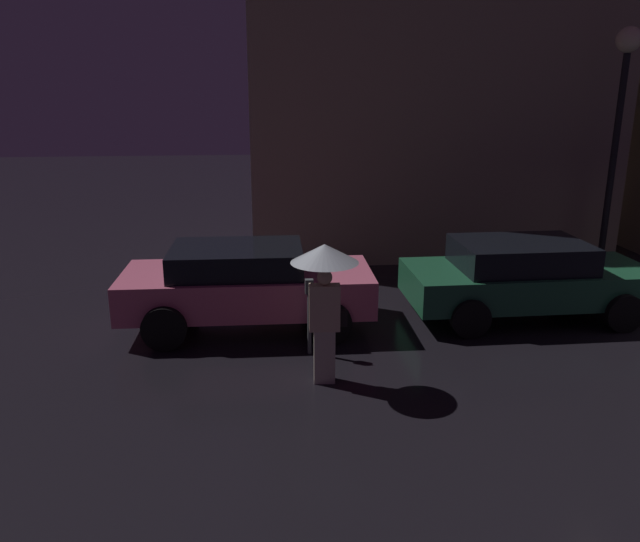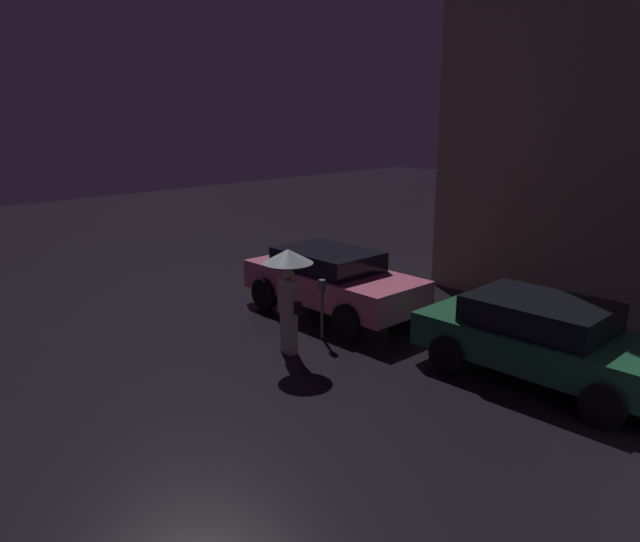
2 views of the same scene
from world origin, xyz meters
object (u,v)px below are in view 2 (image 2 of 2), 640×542
object	(u,v)px
parked_car_green	(545,338)
parking_meter	(322,302)
pedestrian_with_umbrella	(288,275)
parked_car_pink	(332,280)

from	to	relation	value
parked_car_green	parking_meter	xyz separation A→B (m)	(-3.91, -1.27, 0.01)
pedestrian_with_umbrella	parking_meter	size ratio (longest dim) A/B	1.65
parking_meter	parked_car_green	bearing A→B (deg)	18.02
parked_car_pink	pedestrian_with_umbrella	xyz separation A→B (m)	(1.10, -2.21, 0.73)
parked_car_green	pedestrian_with_umbrella	bearing A→B (deg)	-149.86
pedestrian_with_umbrella	parked_car_green	bearing A→B (deg)	-146.01
pedestrian_with_umbrella	parked_car_pink	bearing A→B (deg)	-60.17
parked_car_pink	pedestrian_with_umbrella	distance (m)	2.57
parking_meter	parked_car_pink	bearing A→B (deg)	128.00
parked_car_pink	parking_meter	world-z (taller)	parked_car_pink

